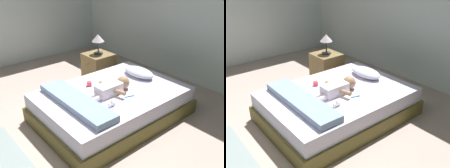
% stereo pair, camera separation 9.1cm
% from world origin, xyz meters
% --- Properties ---
extents(ground_plane, '(8.00, 8.00, 0.00)m').
position_xyz_m(ground_plane, '(0.00, 0.00, 0.00)').
color(ground_plane, '#B1998E').
extents(wall_behind_bed, '(8.00, 0.12, 2.73)m').
position_xyz_m(wall_behind_bed, '(0.00, 3.00, 1.36)').
color(wall_behind_bed, silver).
rests_on(wall_behind_bed, ground_plane).
extents(bed, '(1.41, 2.01, 0.41)m').
position_xyz_m(bed, '(0.01, 1.09, 0.20)').
color(bed, brown).
rests_on(bed, ground_plane).
extents(pillow, '(0.54, 0.29, 0.12)m').
position_xyz_m(pillow, '(-0.11, 1.73, 0.48)').
color(pillow, silver).
rests_on(pillow, bed).
extents(baby, '(0.49, 0.71, 0.18)m').
position_xyz_m(baby, '(0.05, 1.06, 0.49)').
color(baby, white).
rests_on(baby, bed).
extents(toothbrush, '(0.05, 0.13, 0.02)m').
position_xyz_m(toothbrush, '(0.29, 1.16, 0.42)').
color(toothbrush, '#3F8AE4').
rests_on(toothbrush, bed).
extents(nightstand, '(0.47, 0.50, 0.50)m').
position_xyz_m(nightstand, '(-1.15, 1.75, 0.25)').
color(nightstand, olive).
rests_on(nightstand, ground_plane).
extents(lamp, '(0.22, 0.22, 0.36)m').
position_xyz_m(lamp, '(-1.15, 1.75, 0.77)').
color(lamp, '#333338').
rests_on(lamp, nightstand).
extents(blanket, '(1.27, 0.31, 0.09)m').
position_xyz_m(blanket, '(0.01, 0.51, 0.46)').
color(blanket, '#8398B7').
rests_on(blanket, bed).
extents(toy_block, '(0.08, 0.08, 0.06)m').
position_xyz_m(toy_block, '(-0.32, 0.94, 0.44)').
color(toy_block, '#E3454E').
rests_on(toy_block, bed).
extents(baby_bottle, '(0.06, 0.10, 0.08)m').
position_xyz_m(baby_bottle, '(0.32, 0.81, 0.44)').
color(baby_bottle, white).
rests_on(baby_bottle, bed).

